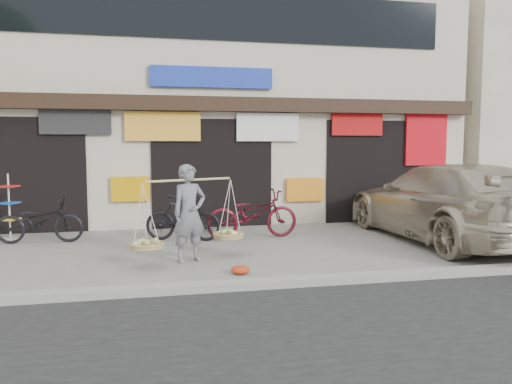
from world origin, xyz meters
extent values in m
plane|color=gray|center=(0.00, 0.00, 0.00)|extent=(70.00, 70.00, 0.00)
cube|color=gray|center=(0.00, -2.00, 0.06)|extent=(70.00, 0.25, 0.12)
cube|color=beige|center=(0.00, 6.50, 3.50)|extent=(14.00, 6.00, 7.00)
cube|color=black|center=(0.00, 3.48, 5.20)|extent=(12.00, 0.06, 1.20)
cube|color=black|center=(0.00, 3.35, 3.05)|extent=(14.00, 0.35, 0.35)
cube|color=black|center=(-4.50, 3.75, 1.35)|extent=(3.00, 0.60, 2.70)
cube|color=black|center=(0.00, 3.75, 1.35)|extent=(3.00, 0.60, 2.70)
cube|color=black|center=(4.50, 3.75, 1.35)|extent=(3.00, 0.60, 2.70)
cube|color=#272727|center=(-3.20, 3.42, 2.60)|extent=(1.60, 0.08, 0.60)
cube|color=gold|center=(-1.20, 3.42, 2.50)|extent=(1.80, 0.08, 0.70)
cube|color=white|center=(1.40, 3.42, 2.50)|extent=(1.60, 0.08, 0.70)
cube|color=#B30B0C|center=(3.80, 3.42, 2.60)|extent=(1.40, 0.08, 0.60)
cube|color=red|center=(5.80, 3.42, 2.20)|extent=(1.20, 0.08, 1.40)
cube|color=#E09B06|center=(-2.00, 3.42, 1.00)|extent=(0.90, 0.08, 0.60)
cube|color=orange|center=(2.40, 3.42, 0.90)|extent=(1.00, 0.08, 0.60)
cube|color=#1D38B2|center=(0.00, 3.42, 3.70)|extent=(3.00, 0.08, 0.50)
imported|color=slate|center=(-0.86, -0.15, 0.86)|extent=(0.74, 0.62, 1.73)
cylinder|color=tan|center=(-0.86, -0.15, 1.45)|extent=(1.54, 0.68, 0.04)
cylinder|color=tan|center=(-1.60, -0.46, 0.38)|extent=(0.56, 0.56, 0.07)
ellipsoid|color=#A5BF66|center=(-1.60, -0.46, 0.44)|extent=(0.39, 0.39, 0.10)
cylinder|color=tan|center=(-0.12, 0.16, 0.38)|extent=(0.56, 0.56, 0.07)
ellipsoid|color=#A5BF66|center=(-0.12, 0.16, 0.44)|extent=(0.39, 0.39, 0.10)
imported|color=black|center=(-3.82, 2.19, 0.46)|extent=(1.80, 0.70, 0.93)
imported|color=black|center=(-0.86, 1.81, 0.49)|extent=(1.70, 0.95, 0.98)
imported|color=#4B0D16|center=(0.66, 1.80, 0.54)|extent=(2.09, 0.86, 1.08)
imported|color=#BEB299|center=(4.69, 0.66, 0.83)|extent=(2.41, 5.78, 1.67)
cube|color=black|center=(4.65, 3.39, 0.55)|extent=(1.70, 0.12, 0.45)
cube|color=silver|center=(4.65, 3.47, 0.45)|extent=(0.45, 0.03, 0.12)
cylinder|color=silver|center=(-4.53, 2.71, 0.02)|extent=(0.40, 0.40, 0.04)
cylinder|color=silver|center=(-4.53, 2.71, 0.72)|extent=(0.04, 0.04, 1.44)
cube|color=yellow|center=(-4.53, 2.71, 0.45)|extent=(0.45, 0.45, 0.04)
cube|color=#194CB2|center=(-4.53, 2.71, 0.81)|extent=(0.45, 0.45, 0.04)
cube|color=red|center=(-4.53, 2.71, 1.17)|extent=(0.45, 0.45, 0.04)
ellipsoid|color=#BA3011|center=(-0.14, -1.19, 0.07)|extent=(0.31, 0.25, 0.14)
camera|label=1|loc=(-1.52, -8.89, 2.07)|focal=35.00mm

